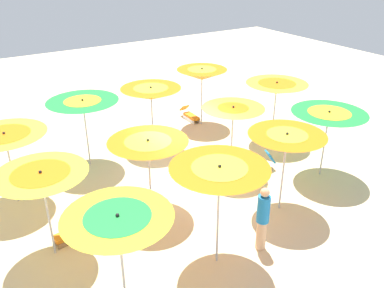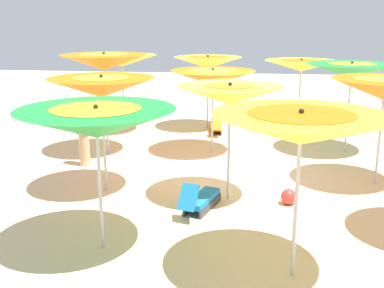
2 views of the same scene
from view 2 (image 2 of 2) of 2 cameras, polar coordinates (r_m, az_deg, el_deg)
name	(u,v)px [view 2 (image 2 of 2)]	position (r m, az deg, el deg)	size (l,w,h in m)	color
ground	(232,172)	(10.80, 4.75, -3.39)	(39.01, 39.01, 0.04)	beige
beach_umbrella_0	(97,123)	(6.84, -11.31, 2.52)	(2.25, 2.25, 2.19)	#B2B2B7
beach_umbrella_1	(301,128)	(6.05, 12.82, 1.85)	(2.20, 2.20, 2.28)	#B2B2B7
beach_umbrella_3	(102,87)	(9.26, -10.73, 6.67)	(2.02, 2.02, 2.32)	#B2B2B7
beach_umbrella_4	(230,95)	(8.69, 4.57, 5.87)	(1.92, 1.92, 2.23)	#B2B2B7
beach_umbrella_6	(104,62)	(12.03, -10.43, 9.59)	(2.12, 2.12, 2.54)	#B2B2B7
beach_umbrella_7	(213,77)	(11.89, 2.50, 7.94)	(2.10, 2.10, 2.16)	#B2B2B7
beach_umbrella_8	(352,70)	(12.61, 18.49, 8.34)	(2.24, 2.24, 2.31)	#B2B2B7
beach_umbrella_9	(122,60)	(14.35, -8.34, 9.84)	(2.03, 2.03, 2.36)	#B2B2B7
beach_umbrella_10	(208,62)	(14.65, 1.91, 9.72)	(2.05, 2.05, 2.26)	#B2B2B7
beach_umbrella_11	(301,65)	(14.93, 12.90, 9.11)	(2.21, 2.21, 2.17)	#B2B2B7
lounger_1	(201,199)	(8.60, 1.04, -6.63)	(1.32, 0.68, 0.64)	#333338
lounger_2	(216,127)	(14.30, 2.83, 2.08)	(1.29, 0.49, 0.54)	olive
beachgoer_0	(83,129)	(11.24, -12.85, 1.79)	(0.30, 0.30, 1.69)	#D8A87F
beach_ball	(289,197)	(9.05, 11.44, -6.18)	(0.29, 0.29, 0.29)	red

